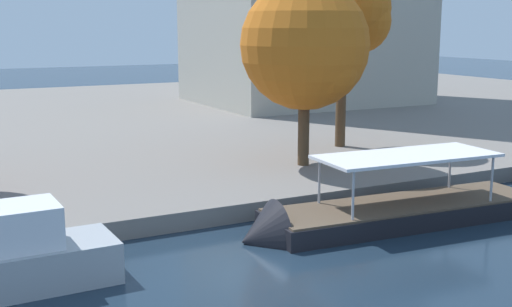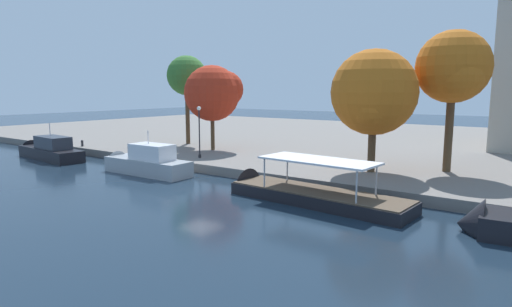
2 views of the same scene
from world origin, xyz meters
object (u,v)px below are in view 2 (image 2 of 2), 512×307
Objects in this scene: tour_boat_2 at (302,197)px; tree_2 at (215,92)px; motor_yacht_1 at (143,164)px; lamp_post at (199,127)px; mooring_bollard_0 at (82,143)px; tree_0 at (186,76)px; tree_1 at (372,94)px; tree_3 at (454,68)px; motor_yacht_0 at (48,152)px.

tour_boat_2 is 1.49× the size of tree_2.
lamp_post is at bearing -104.75° from motor_yacht_1.
mooring_bollard_0 is at bearing -173.86° from lamp_post.
lamp_post is 12.10m from tree_0.
tour_boat_2 is 2.76× the size of lamp_post.
tree_1 is at bearing 9.23° from lamp_post.
lamp_post is at bearing -39.09° from tree_0.
tree_3 is at bearing 35.91° from tree_1.
tree_1 reaches higher than mooring_bollard_0.
tree_3 is (28.79, -0.92, -0.08)m from tree_0.
lamp_post is (1.31, 5.50, 2.80)m from motor_yacht_1.
motor_yacht_0 is 38.75m from tree_3.
motor_yacht_1 is 0.87× the size of tree_3.
tour_boat_2 is (15.39, 0.09, -0.55)m from motor_yacht_1.
mooring_bollard_0 is 0.07× the size of tree_0.
motor_yacht_1 is at bearing -103.40° from lamp_post.
motor_yacht_1 reaches higher than tour_boat_2.
motor_yacht_0 is 14.41m from motor_yacht_1.
tree_3 is (35.98, 12.04, 7.88)m from motor_yacht_0.
tree_1 is (16.75, 8.01, 5.88)m from motor_yacht_1.
mooring_bollard_0 is at bearing -168.03° from tree_3.
tree_1 is 1.06× the size of tree_2.
tree_0 reaches higher than tree_1.
motor_yacht_0 is 29.80m from tour_boat_2.
tree_2 is 0.82× the size of tree_3.
motor_yacht_1 is 1.00× the size of tree_1.
tree_0 reaches higher than tree_2.
tree_3 reaches higher than motor_yacht_0.
tree_1 is (31.77, 4.26, 5.52)m from mooring_bollard_0.
tree_1 is at bearing -10.46° from tree_0.
motor_yacht_0 is 18.32m from tree_2.
lamp_post is 0.54× the size of tree_2.
tree_1 is at bearing -159.74° from motor_yacht_0.
lamp_post is at bearing -163.49° from tree_3.
motor_yacht_1 reaches higher than mooring_bollard_0.
tree_1 is (1.35, 7.92, 6.43)m from tour_boat_2.
tour_boat_2 is at bearing -99.69° from tree_1.
lamp_post is at bearing -154.06° from motor_yacht_0.
tree_2 is at bearing -177.64° from tree_3.
tree_0 reaches higher than lamp_post.
lamp_post is at bearing 6.14° from mooring_bollard_0.
motor_yacht_1 is 0.71× the size of tour_boat_2.
tour_boat_2 is at bearing 178.98° from motor_yacht_1.
tree_2 is at bearing -17.15° from tree_0.
tour_boat_2 is at bearing -21.03° from lamp_post.
lamp_post is (-14.08, 5.42, 3.36)m from tour_boat_2.
lamp_post reaches higher than tour_boat_2.
tree_2 is at bearing 171.87° from tree_1.
tree_2 reaches higher than motor_yacht_0.
tree_3 is at bearing -1.83° from tree_0.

